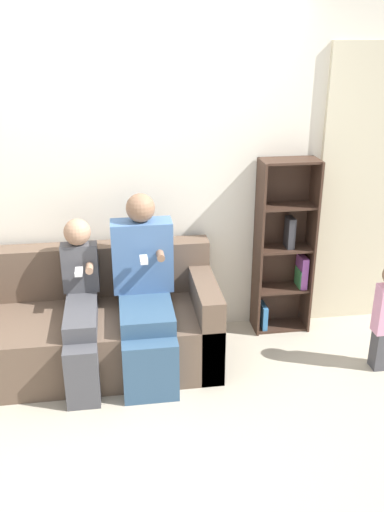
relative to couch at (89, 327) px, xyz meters
The scene contains 7 objects.
ground_plane 0.65m from the couch, 58.06° to the right, with size 14.00×14.00×0.00m, color #B2A893.
back_wall 1.13m from the couch, 54.91° to the left, with size 10.00×0.06×2.55m.
curtain_panel 2.28m from the couch, 10.51° to the left, with size 0.65×0.04×2.16m.
couch is the anchor object (origin of this frame).
adult_seated 0.54m from the couch, 15.08° to the right, with size 0.42×0.73×1.22m.
child_seated 0.30m from the couch, 102.01° to the right, with size 0.25×0.76×1.05m.
bookshelf 1.58m from the couch, 11.77° to the left, with size 0.43×0.24×1.37m.
Camera 1 is at (-0.07, -2.92, 2.22)m, focal length 38.00 mm.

